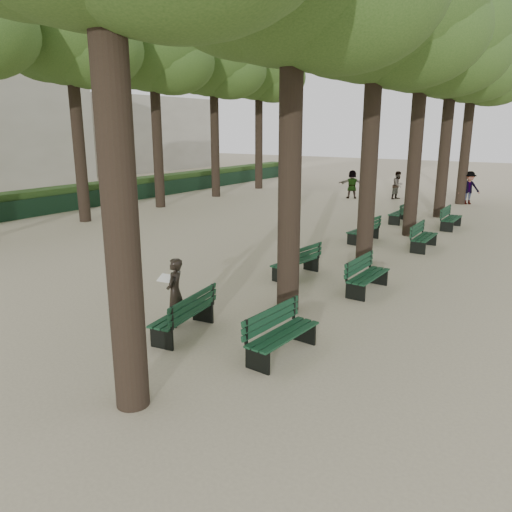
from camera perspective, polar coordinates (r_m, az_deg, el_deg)
The scene contains 24 objects.
ground at distance 10.66m, azimuth -11.66°, elevation -9.27°, with size 120.00×120.00×0.00m, color #B8AB8B.
tree_central_2 at distance 16.20m, azimuth 13.78°, elevation 26.32°, with size 6.00×6.00×9.95m.
tree_central_3 at distance 20.88m, azimuth 18.72°, elevation 23.25°, with size 6.00×6.00×9.95m.
tree_central_4 at distance 25.69m, azimuth 21.71°, elevation 21.24°, with size 6.00×6.00×9.95m.
tree_central_5 at distance 30.56m, azimuth 23.71°, elevation 19.83°, with size 6.00×6.00×9.95m.
tree_far_2 at distance 24.39m, azimuth -20.60°, elevation 22.92°, with size 6.00×6.00×10.45m.
tree_far_3 at distance 27.73m, azimuth -11.71°, elevation 22.39°, with size 6.00×6.00×10.45m.
tree_far_4 at distance 31.51m, azimuth -4.91°, elevation 21.65°, with size 6.00×6.00×10.45m.
tree_far_5 at distance 35.59m, azimuth 0.34°, elevation 20.88°, with size 6.00×6.00×10.45m.
bench_left_0 at distance 10.68m, azimuth -8.29°, elevation -7.48°, with size 0.80×1.86×0.92m.
bench_left_1 at distance 14.59m, azimuth 4.58°, elevation -1.30°, with size 0.80×1.86×0.92m.
bench_left_2 at distance 19.39m, azimuth 12.17°, elevation 2.42°, with size 0.74×1.85×0.92m.
bench_left_3 at distance 23.70m, azimuth 16.16°, elevation 4.35°, with size 0.64×1.82×0.92m.
bench_right_0 at distance 9.64m, azimuth 3.05°, elevation -9.86°, with size 0.72×1.84×0.92m.
bench_right_1 at distance 13.52m, azimuth 12.64°, elevation -2.91°, with size 0.63×1.82×0.92m.
bench_right_2 at distance 18.74m, azimuth 18.64°, elevation 1.55°, with size 0.58×1.80×0.92m.
bench_right_3 at distance 22.94m, azimuth 21.40°, elevation 3.59°, with size 0.58×1.80×0.92m.
man_with_map at distance 10.98m, azimuth -9.24°, elevation -4.13°, with size 0.68×0.68×1.53m.
pedestrian_e at distance 31.08m, azimuth 10.91°, elevation 8.06°, with size 1.58×0.34×1.71m, color #262628.
pedestrian_b at distance 30.59m, azimuth 23.17°, elevation 7.18°, with size 1.19×0.37×1.84m, color #262628.
pedestrian_a at distance 31.36m, azimuth 15.91°, elevation 7.78°, with size 0.81×0.33×1.66m, color #262628.
fence at distance 28.55m, azimuth -18.08°, elevation 6.23°, with size 0.08×42.00×0.90m, color black.
hedge at distance 29.08m, azimuth -18.99°, elevation 6.60°, with size 1.20×42.00×1.20m, color #213F16.
building_far at distance 54.36m, azimuth -15.01°, elevation 13.34°, with size 12.00×16.00×7.00m, color #B7B2A3.
Camera 1 is at (6.94, -6.88, 4.26)m, focal length 35.00 mm.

